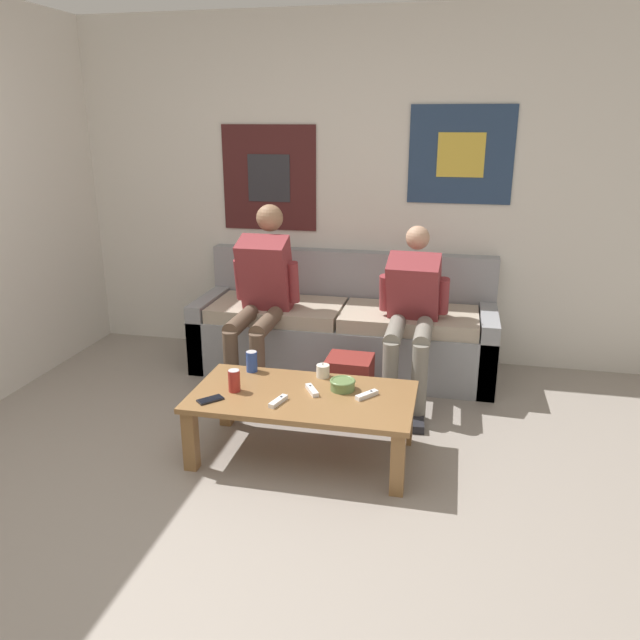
{
  "coord_description": "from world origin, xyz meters",
  "views": [
    {
      "loc": [
        1.07,
        -2.21,
        1.81
      ],
      "look_at": [
        0.3,
        1.27,
        0.65
      ],
      "focal_mm": 35.0,
      "sensor_mm": 36.0,
      "label": 1
    }
  ],
  "objects": [
    {
      "name": "wall_back",
      "position": [
        0.0,
        2.49,
        1.28
      ],
      "size": [
        10.0,
        0.07,
        2.55
      ],
      "color": "silver",
      "rests_on": "ground_plane"
    },
    {
      "name": "person_seated_adult",
      "position": [
        -0.22,
        1.75,
        0.67
      ],
      "size": [
        0.47,
        0.93,
        1.23
      ],
      "color": "brown",
      "rests_on": "ground_plane"
    },
    {
      "name": "coffee_table",
      "position": [
        0.31,
        0.8,
        0.32
      ],
      "size": [
        1.21,
        0.64,
        0.37
      ],
      "color": "olive",
      "rests_on": "ground_plane"
    },
    {
      "name": "backpack",
      "position": [
        0.46,
        1.41,
        0.17
      ],
      "size": [
        0.29,
        0.29,
        0.36
      ],
      "color": "maroon",
      "rests_on": "ground_plane"
    },
    {
      "name": "ground_plane",
      "position": [
        0.0,
        0.0,
        0.0
      ],
      "size": [
        18.0,
        18.0,
        0.0
      ],
      "primitive_type": "plane",
      "color": "gray"
    },
    {
      "name": "ceramic_bowl",
      "position": [
        0.51,
        0.91,
        0.41
      ],
      "size": [
        0.14,
        0.14,
        0.06
      ],
      "color": "#607F47",
      "rests_on": "coffee_table"
    },
    {
      "name": "game_controller_far_center",
      "position": [
        0.66,
        0.84,
        0.39
      ],
      "size": [
        0.12,
        0.13,
        0.03
      ],
      "color": "white",
      "rests_on": "coffee_table"
    },
    {
      "name": "couch",
      "position": [
        0.3,
        2.12,
        0.29
      ],
      "size": [
        2.18,
        0.73,
        0.84
      ],
      "color": "gray",
      "rests_on": "ground_plane"
    },
    {
      "name": "drink_can_blue",
      "position": [
        -0.06,
        1.05,
        0.44
      ],
      "size": [
        0.07,
        0.07,
        0.12
      ],
      "color": "#28479E",
      "rests_on": "coffee_table"
    },
    {
      "name": "person_seated_teen",
      "position": [
        0.82,
        1.74,
        0.61
      ],
      "size": [
        0.47,
        0.92,
        1.12
      ],
      "color": "gray",
      "rests_on": "ground_plane"
    },
    {
      "name": "cell_phone",
      "position": [
        -0.15,
        0.62,
        0.38
      ],
      "size": [
        0.14,
        0.15,
        0.01
      ],
      "color": "black",
      "rests_on": "coffee_table"
    },
    {
      "name": "drink_can_red",
      "position": [
        -0.07,
        0.76,
        0.44
      ],
      "size": [
        0.07,
        0.07,
        0.12
      ],
      "color": "maroon",
      "rests_on": "coffee_table"
    },
    {
      "name": "game_controller_near_right",
      "position": [
        0.21,
        0.66,
        0.39
      ],
      "size": [
        0.07,
        0.15,
        0.03
      ],
      "color": "white",
      "rests_on": "coffee_table"
    },
    {
      "name": "game_controller_near_left",
      "position": [
        0.35,
        0.84,
        0.39
      ],
      "size": [
        0.1,
        0.14,
        0.03
      ],
      "color": "white",
      "rests_on": "coffee_table"
    },
    {
      "name": "pillar_candle",
      "position": [
        0.37,
        1.06,
        0.41
      ],
      "size": [
        0.08,
        0.08,
        0.09
      ],
      "color": "silver",
      "rests_on": "coffee_table"
    }
  ]
}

